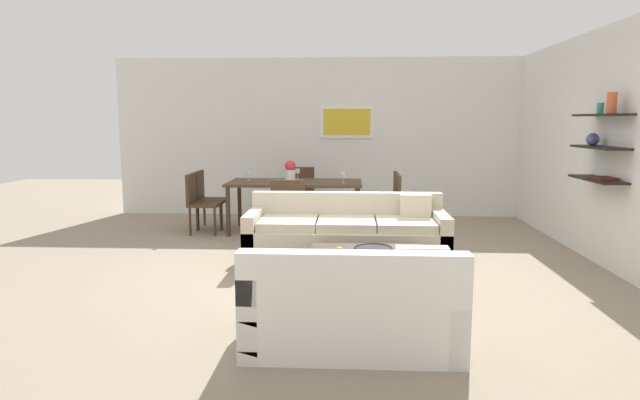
% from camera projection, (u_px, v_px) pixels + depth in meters
% --- Properties ---
extents(ground_plane, '(18.00, 18.00, 0.00)m').
position_uv_depth(ground_plane, '(336.00, 269.00, 6.01)').
color(ground_plane, gray).
extents(back_wall_unit, '(8.40, 0.09, 2.70)m').
position_uv_depth(back_wall_unit, '(359.00, 138.00, 9.29)').
color(back_wall_unit, silver).
rests_on(back_wall_unit, ground).
extents(right_wall_shelf_unit, '(0.34, 8.20, 2.70)m').
position_uv_depth(right_wall_shelf_unit, '(600.00, 146.00, 6.24)').
color(right_wall_shelf_unit, silver).
rests_on(right_wall_shelf_unit, ground).
extents(sofa_beige, '(2.29, 0.90, 0.78)m').
position_uv_depth(sofa_beige, '(347.00, 237.00, 6.29)').
color(sofa_beige, beige).
rests_on(sofa_beige, ground).
extents(loveseat_white, '(1.55, 0.90, 0.78)m').
position_uv_depth(loveseat_white, '(353.00, 306.00, 3.96)').
color(loveseat_white, white).
rests_on(loveseat_white, ground).
extents(coffee_table, '(1.13, 0.99, 0.38)m').
position_uv_depth(coffee_table, '(368.00, 274.00, 5.14)').
color(coffee_table, '#38281E').
rests_on(coffee_table, ground).
extents(decorative_bowl, '(0.37, 0.37, 0.07)m').
position_uv_depth(decorative_bowl, '(373.00, 250.00, 5.16)').
color(decorative_bowl, black).
rests_on(decorative_bowl, coffee_table).
extents(apple_on_coffee_table, '(0.09, 0.09, 0.09)m').
position_uv_depth(apple_on_coffee_table, '(339.00, 251.00, 5.08)').
color(apple_on_coffee_table, '#669E2D').
rests_on(apple_on_coffee_table, coffee_table).
extents(dining_table, '(1.96, 0.92, 0.75)m').
position_uv_depth(dining_table, '(295.00, 186.00, 7.99)').
color(dining_table, '#422D1E').
rests_on(dining_table, ground).
extents(dining_chair_left_far, '(0.44, 0.44, 0.88)m').
position_uv_depth(dining_chair_left_far, '(207.00, 195.00, 8.29)').
color(dining_chair_left_far, '#422D1E').
rests_on(dining_chair_left_far, ground).
extents(dining_chair_foot, '(0.44, 0.44, 0.88)m').
position_uv_depth(dining_chair_foot, '(289.00, 207.00, 7.16)').
color(dining_chair_foot, '#422D1E').
rests_on(dining_chair_foot, ground).
extents(dining_chair_left_near, '(0.44, 0.44, 0.88)m').
position_uv_depth(dining_chair_left_near, '(199.00, 199.00, 7.88)').
color(dining_chair_left_near, '#422D1E').
rests_on(dining_chair_left_near, ground).
extents(dining_chair_right_far, '(0.44, 0.44, 0.88)m').
position_uv_depth(dining_chair_right_far, '(388.00, 197.00, 8.15)').
color(dining_chair_right_far, '#422D1E').
rests_on(dining_chair_right_far, ground).
extents(dining_chair_right_near, '(0.44, 0.44, 0.88)m').
position_uv_depth(dining_chair_right_near, '(390.00, 201.00, 7.74)').
color(dining_chair_right_near, '#422D1E').
rests_on(dining_chair_right_near, ground).
extents(dining_chair_head, '(0.44, 0.44, 0.88)m').
position_uv_depth(dining_chair_head, '(300.00, 190.00, 8.87)').
color(dining_chair_head, '#422D1E').
rests_on(dining_chair_head, ground).
extents(wine_glass_right_near, '(0.07, 0.07, 0.17)m').
position_uv_depth(wine_glass_right_near, '(343.00, 174.00, 7.81)').
color(wine_glass_right_near, silver).
rests_on(wine_glass_right_near, dining_table).
extents(wine_glass_head, '(0.07, 0.07, 0.16)m').
position_uv_depth(wine_glass_head, '(298.00, 171.00, 8.36)').
color(wine_glass_head, silver).
rests_on(wine_glass_head, dining_table).
extents(wine_glass_left_far, '(0.07, 0.07, 0.15)m').
position_uv_depth(wine_glass_left_far, '(248.00, 174.00, 8.12)').
color(wine_glass_left_far, silver).
rests_on(wine_glass_left_far, dining_table).
extents(centerpiece_vase, '(0.16, 0.16, 0.31)m').
position_uv_depth(centerpiece_vase, '(290.00, 171.00, 7.94)').
color(centerpiece_vase, silver).
rests_on(centerpiece_vase, dining_table).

